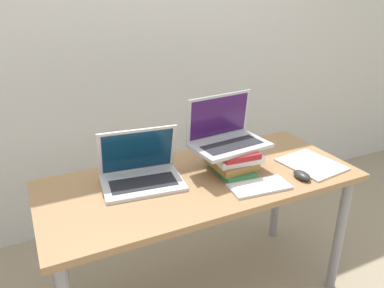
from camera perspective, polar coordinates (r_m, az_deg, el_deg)
name	(u,v)px	position (r m, az deg, el deg)	size (l,w,h in m)	color
wall_back	(133,18)	(2.40, -9.01, 18.40)	(8.00, 0.05, 2.70)	silver
desk	(201,193)	(1.79, 1.42, -7.55)	(1.47, 0.64, 0.71)	#9E754C
laptop_left	(141,172)	(1.70, -7.78, -4.27)	(0.38, 0.29, 0.25)	silver
book_stack	(232,158)	(1.79, 6.12, -2.19)	(0.23, 0.28, 0.13)	#33753D
laptop_on_books	(227,136)	(1.77, 5.28, 1.29)	(0.37, 0.25, 0.23)	#B2B2B7
wireless_keyboard	(259,186)	(1.69, 10.23, -6.38)	(0.28, 0.15, 0.01)	silver
mouse	(302,175)	(1.80, 16.41, -4.58)	(0.06, 0.10, 0.03)	#2D2D2D
notepad	(312,164)	(1.95, 17.75, -2.98)	(0.27, 0.31, 0.01)	silver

